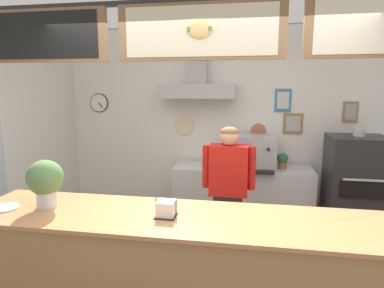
% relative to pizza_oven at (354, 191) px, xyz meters
% --- Properties ---
extents(back_wall_assembly, '(4.78, 2.47, 2.86)m').
position_rel_pizza_oven_xyz_m(back_wall_assembly, '(-1.74, 0.50, 0.82)').
color(back_wall_assembly, gray).
rests_on(back_wall_assembly, ground_plane).
extents(service_counter, '(3.50, 0.75, 1.05)m').
position_rel_pizza_oven_xyz_m(service_counter, '(-1.72, -1.99, -0.18)').
color(service_counter, '#B77F4C').
rests_on(service_counter, ground_plane).
extents(back_prep_counter, '(1.91, 0.56, 0.90)m').
position_rel_pizza_oven_xyz_m(back_prep_counter, '(-1.40, 0.24, -0.26)').
color(back_prep_counter, silver).
rests_on(back_prep_counter, ground_plane).
extents(pizza_oven, '(0.68, 0.64, 1.51)m').
position_rel_pizza_oven_xyz_m(pizza_oven, '(0.00, 0.00, 0.00)').
color(pizza_oven, '#232326').
rests_on(pizza_oven, ground_plane).
extents(shop_worker, '(0.57, 0.22, 1.59)m').
position_rel_pizza_oven_xyz_m(shop_worker, '(-1.53, -0.85, 0.16)').
color(shop_worker, '#232328').
rests_on(shop_worker, ground_plane).
extents(espresso_machine, '(0.56, 0.57, 0.45)m').
position_rel_pizza_oven_xyz_m(espresso_machine, '(-1.24, 0.22, 0.42)').
color(espresso_machine, '#A3A5AD').
rests_on(espresso_machine, back_prep_counter).
extents(potted_thyme, '(0.15, 0.15, 0.21)m').
position_rel_pizza_oven_xyz_m(potted_thyme, '(-0.87, 0.25, 0.31)').
color(potted_thyme, '#9E563D').
rests_on(potted_thyme, back_prep_counter).
extents(potted_basil, '(0.20, 0.20, 0.23)m').
position_rel_pizza_oven_xyz_m(potted_basil, '(-1.70, 0.25, 0.32)').
color(potted_basil, beige).
rests_on(potted_basil, back_prep_counter).
extents(basil_vase, '(0.28, 0.28, 0.39)m').
position_rel_pizza_oven_xyz_m(basil_vase, '(-2.91, -2.00, 0.56)').
color(basil_vase, silver).
rests_on(basil_vase, service_counter).
extents(napkin_holder, '(0.16, 0.15, 0.14)m').
position_rel_pizza_oven_xyz_m(napkin_holder, '(-1.92, -2.01, 0.40)').
color(napkin_holder, '#262628').
rests_on(napkin_holder, service_counter).
extents(condiment_plate, '(0.21, 0.21, 0.01)m').
position_rel_pizza_oven_xyz_m(condiment_plate, '(-3.22, -2.07, 0.35)').
color(condiment_plate, white).
rests_on(condiment_plate, service_counter).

